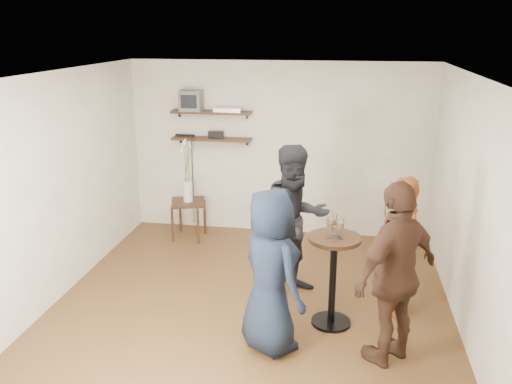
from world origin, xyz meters
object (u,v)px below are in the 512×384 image
at_px(person_plaid, 399,246).
at_px(person_navy, 271,271).
at_px(dvd_deck, 228,109).
at_px(radio, 216,135).
at_px(drinks_table, 333,269).
at_px(person_brown, 396,274).
at_px(crt_monitor, 192,100).
at_px(person_dark, 295,221).
at_px(side_table, 188,207).

bearing_deg(person_plaid, person_navy, -83.26).
height_order(dvd_deck, person_navy, dvd_deck).
bearing_deg(person_navy, radio, -20.77).
relative_size(drinks_table, person_brown, 0.56).
xyz_separation_m(crt_monitor, person_dark, (1.74, -1.89, -1.11)).
distance_m(dvd_deck, side_table, 1.56).
relative_size(radio, person_navy, 0.13).
height_order(person_dark, person_brown, person_dark).
height_order(person_dark, person_navy, person_dark).
height_order(radio, person_brown, person_brown).
height_order(dvd_deck, radio, dvd_deck).
height_order(person_plaid, person_navy, person_navy).
distance_m(dvd_deck, person_brown, 3.95).
height_order(radio, person_plaid, radio).
height_order(radio, side_table, radio).
bearing_deg(crt_monitor, person_plaid, -36.41).
bearing_deg(dvd_deck, person_plaid, -42.35).
height_order(dvd_deck, person_plaid, dvd_deck).
xyz_separation_m(drinks_table, person_dark, (-0.47, 0.65, 0.26)).
relative_size(radio, drinks_table, 0.22).
bearing_deg(dvd_deck, side_table, -143.42).
distance_m(crt_monitor, dvd_deck, 0.57).
height_order(dvd_deck, drinks_table, dvd_deck).
height_order(side_table, person_dark, person_dark).
height_order(dvd_deck, person_dark, dvd_deck).
relative_size(drinks_table, person_plaid, 0.64).
distance_m(person_dark, person_navy, 1.21).
distance_m(drinks_table, person_brown, 0.84).
bearing_deg(drinks_table, person_brown, -43.63).
bearing_deg(person_navy, crt_monitor, -15.35).
relative_size(drinks_table, person_navy, 0.61).
xyz_separation_m(dvd_deck, person_dark, (1.19, -1.89, -0.99)).
relative_size(radio, side_table, 0.36).
relative_size(person_plaid, person_dark, 0.86).
height_order(drinks_table, person_brown, person_brown).
bearing_deg(crt_monitor, person_navy, -62.22).
bearing_deg(drinks_table, person_dark, 125.60).
bearing_deg(radio, person_dark, -53.68).
bearing_deg(crt_monitor, person_brown, -47.94).
bearing_deg(radio, person_navy, -67.63).
xyz_separation_m(dvd_deck, radio, (-0.20, 0.00, -0.38)).
distance_m(person_plaid, person_navy, 1.59).
height_order(radio, drinks_table, radio).
bearing_deg(drinks_table, radio, 126.13).
height_order(person_navy, person_brown, person_brown).
height_order(side_table, drinks_table, drinks_table).
xyz_separation_m(radio, person_plaid, (2.55, -2.14, -0.74)).
distance_m(side_table, person_dark, 2.32).
relative_size(dvd_deck, drinks_table, 0.40).
relative_size(crt_monitor, dvd_deck, 0.80).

